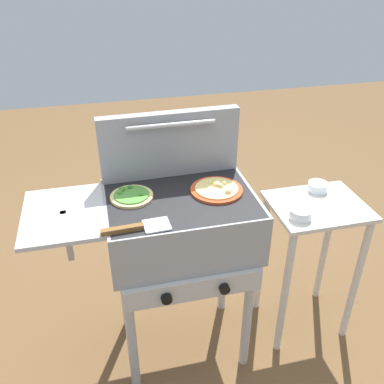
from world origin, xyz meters
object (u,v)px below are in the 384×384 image
at_px(spatula, 137,228).
at_px(topping_bowl_far, 318,187).
at_px(pizza_veggie, 131,196).
at_px(grill, 178,226).
at_px(pizza_cheese, 217,189).
at_px(topping_bowl_near, 300,214).
at_px(prep_table, 311,242).

distance_m(spatula, topping_bowl_far, 0.98).
xyz_separation_m(pizza_veggie, spatula, (-0.01, -0.23, -0.00)).
distance_m(grill, spatula, 0.30).
distance_m(pizza_cheese, topping_bowl_near, 0.39).
height_order(grill, pizza_cheese, pizza_cheese).
bearing_deg(topping_bowl_near, spatula, -172.12).
height_order(grill, spatula, spatula).
distance_m(pizza_cheese, spatula, 0.42).
bearing_deg(pizza_cheese, topping_bowl_near, -14.95).
height_order(grill, topping_bowl_far, grill).
relative_size(pizza_cheese, topping_bowl_near, 2.26).
bearing_deg(prep_table, spatula, -168.04).
height_order(prep_table, topping_bowl_far, topping_bowl_far).
xyz_separation_m(grill, prep_table, (0.67, 0.00, -0.21)).
bearing_deg(spatula, topping_bowl_far, 17.98).
bearing_deg(grill, pizza_cheese, 5.94).
distance_m(pizza_veggie, topping_bowl_near, 0.75).
bearing_deg(grill, spatula, -137.10).
height_order(pizza_veggie, topping_bowl_near, pizza_veggie).
relative_size(spatula, topping_bowl_near, 2.62).
bearing_deg(pizza_veggie, topping_bowl_far, 4.19).
relative_size(topping_bowl_near, topping_bowl_far, 1.04).
bearing_deg(prep_table, topping_bowl_near, -148.57).
height_order(topping_bowl_near, topping_bowl_far, same).
height_order(grill, pizza_veggie, pizza_veggie).
distance_m(pizza_cheese, pizza_veggie, 0.37).
bearing_deg(topping_bowl_far, prep_table, -115.21).
height_order(grill, prep_table, grill).
distance_m(grill, pizza_cheese, 0.24).
xyz_separation_m(spatula, prep_table, (0.87, 0.18, -0.36)).
distance_m(topping_bowl_near, topping_bowl_far, 0.27).
xyz_separation_m(spatula, topping_bowl_near, (0.73, 0.10, -0.12)).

